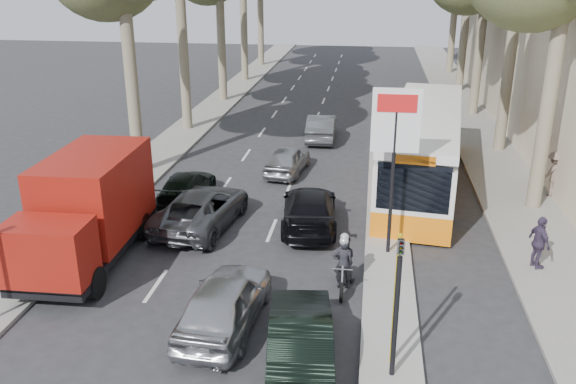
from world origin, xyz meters
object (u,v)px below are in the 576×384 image
red_truck (88,208)px  city_bus (424,147)px  silver_hatchback (225,302)px  dark_hatchback (301,334)px  motorcycle (344,262)px

red_truck → city_bus: red_truck is taller
silver_hatchback → city_bus: bearing=-112.3°
dark_hatchback → city_bus: (3.75, 13.17, 1.06)m
silver_hatchback → dark_hatchback: (2.15, -1.14, -0.05)m
silver_hatchback → city_bus: city_bus is taller
city_bus → motorcycle: city_bus is taller
silver_hatchback → city_bus: (5.90, 12.02, 1.01)m
dark_hatchback → city_bus: bearing=-112.7°
silver_hatchback → motorcycle: (2.99, 2.66, 0.02)m
dark_hatchback → red_truck: red_truck is taller
motorcycle → silver_hatchback: bearing=-138.5°
silver_hatchback → red_truck: 6.23m
silver_hatchback → dark_hatchback: size_ratio=1.04×
red_truck → dark_hatchback: bearing=-32.5°
motorcycle → red_truck: bearing=175.6°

